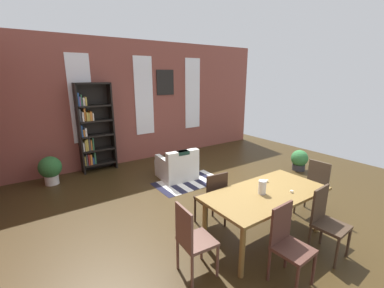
% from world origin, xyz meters
% --- Properties ---
extents(ground_plane, '(9.61, 9.61, 0.00)m').
position_xyz_m(ground_plane, '(0.00, 0.00, 0.00)').
color(ground_plane, '#392A13').
extents(back_wall_brick, '(8.19, 0.12, 3.34)m').
position_xyz_m(back_wall_brick, '(0.00, 3.76, 1.67)').
color(back_wall_brick, brown).
rests_on(back_wall_brick, ground).
extents(window_pane_0, '(0.55, 0.02, 2.17)m').
position_xyz_m(window_pane_0, '(-1.68, 3.69, 1.84)').
color(window_pane_0, white).
extents(window_pane_1, '(0.55, 0.02, 2.17)m').
position_xyz_m(window_pane_1, '(0.00, 3.69, 1.84)').
color(window_pane_1, white).
extents(window_pane_2, '(0.55, 0.02, 2.17)m').
position_xyz_m(window_pane_2, '(1.68, 3.69, 1.84)').
color(window_pane_2, white).
extents(dining_table, '(1.88, 0.93, 0.77)m').
position_xyz_m(dining_table, '(-0.24, -0.94, 0.68)').
color(dining_table, brown).
rests_on(dining_table, ground).
extents(vase_on_table, '(0.11, 0.11, 0.20)m').
position_xyz_m(vase_on_table, '(-0.34, -0.94, 0.87)').
color(vase_on_table, silver).
rests_on(vase_on_table, dining_table).
extents(tealight_candle_0, '(0.04, 0.04, 0.03)m').
position_xyz_m(tealight_candle_0, '(0.04, -1.16, 0.78)').
color(tealight_candle_0, silver).
rests_on(tealight_candle_0, dining_table).
extents(tealight_candle_1, '(0.04, 0.04, 0.04)m').
position_xyz_m(tealight_candle_1, '(0.05, -0.71, 0.79)').
color(tealight_candle_1, silver).
rests_on(tealight_candle_1, dining_table).
extents(dining_chair_head_left, '(0.43, 0.43, 0.95)m').
position_xyz_m(dining_chair_head_left, '(-1.56, -0.94, 0.51)').
color(dining_chair_head_left, brown).
rests_on(dining_chair_head_left, ground).
extents(dining_chair_far_left, '(0.43, 0.43, 0.95)m').
position_xyz_m(dining_chair_far_left, '(-0.67, -0.25, 0.51)').
color(dining_chair_far_left, '#2F2018').
rests_on(dining_chair_far_left, ground).
extents(dining_chair_near_left, '(0.42, 0.42, 0.95)m').
position_xyz_m(dining_chair_near_left, '(-0.67, -1.63, 0.51)').
color(dining_chair_near_left, '#4E2E25').
rests_on(dining_chair_near_left, ground).
extents(dining_chair_head_right, '(0.42, 0.42, 0.95)m').
position_xyz_m(dining_chair_head_right, '(1.07, -0.94, 0.51)').
color(dining_chair_head_right, '#4D3F2F').
rests_on(dining_chair_head_right, ground).
extents(dining_chair_near_right, '(0.43, 0.43, 0.95)m').
position_xyz_m(dining_chair_near_right, '(0.17, -1.63, 0.51)').
color(dining_chair_near_right, '#3E2D20').
rests_on(dining_chair_near_right, ground).
extents(bookshelf_tall, '(0.85, 0.32, 2.24)m').
position_xyz_m(bookshelf_tall, '(-1.51, 3.50, 1.11)').
color(bookshelf_tall, black).
rests_on(bookshelf_tall, ground).
extents(armchair_white, '(0.85, 0.85, 0.75)m').
position_xyz_m(armchair_white, '(-0.06, 1.84, 0.28)').
color(armchair_white, silver).
rests_on(armchair_white, ground).
extents(potted_plant_by_shelf, '(0.43, 0.43, 0.54)m').
position_xyz_m(potted_plant_by_shelf, '(2.84, 0.49, 0.28)').
color(potted_plant_by_shelf, '#333338').
rests_on(potted_plant_by_shelf, ground).
extents(potted_plant_corner, '(0.49, 0.49, 0.65)m').
position_xyz_m(potted_plant_corner, '(-2.60, 3.17, 0.37)').
color(potted_plant_corner, silver).
rests_on(potted_plant_corner, ground).
extents(striped_rug, '(1.56, 0.89, 0.01)m').
position_xyz_m(striped_rug, '(0.01, 1.46, 0.00)').
color(striped_rug, '#1E1E33').
rests_on(striped_rug, ground).
extents(framed_picture, '(0.56, 0.03, 0.72)m').
position_xyz_m(framed_picture, '(0.69, 3.68, 2.21)').
color(framed_picture, black).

